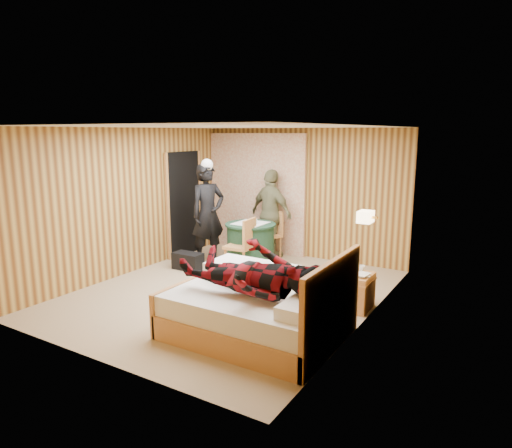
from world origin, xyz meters
The scene contains 23 objects.
floor centered at (0.00, 0.00, 0.00)m, with size 4.20×5.00×0.01m, color tan.
ceiling centered at (0.00, 0.00, 2.50)m, with size 4.20×5.00×0.01m, color white.
wall_back centered at (0.00, 2.50, 1.25)m, with size 4.20×0.02×2.50m, color tan.
wall_left centered at (-2.10, 0.00, 1.25)m, with size 0.02×5.00×2.50m, color tan.
wall_right centered at (2.10, 0.00, 1.25)m, with size 0.02×5.00×2.50m, color tan.
curtain centered at (-1.00, 2.43, 1.20)m, with size 2.20×0.08×2.40m, color beige.
doorway centered at (-2.06, 1.40, 1.02)m, with size 0.06×0.90×2.05m, color black.
wall_lamp centered at (1.92, 0.45, 1.30)m, with size 0.26×0.24×0.16m.
bed centered at (1.12, -1.00, 0.31)m, with size 2.00×1.57×1.08m.
nightstand centered at (1.88, 0.37, 0.26)m, with size 0.38×0.52×0.50m.
round_table centered at (-0.47, 1.35, 0.41)m, with size 0.92×0.92×0.81m.
chair_far centered at (-0.44, 2.07, 0.54)m, with size 0.54×0.54×0.93m.
chair_near centered at (-0.34, 0.92, 0.57)m, with size 0.48×0.48×0.98m.
duffel_bag centered at (-1.34, 0.61, 0.15)m, with size 0.53×0.28×0.30m, color black.
sneaker_left centered at (-0.28, 1.08, 0.06)m, with size 0.27×0.11×0.12m, color white.
sneaker_right centered at (-0.12, 0.87, 0.07)m, with size 0.30×0.12×0.13m, color white.
woman_standing centered at (-1.24, 1.10, 0.94)m, with size 0.68×0.45×1.87m, color black.
man_at_table centered at (-0.47, 2.12, 0.86)m, with size 1.01×0.42×1.72m, color #71704B.
man_on_bed centered at (1.15, -1.23, 0.97)m, with size 1.77×0.67×0.86m, color maroon.
book_lower centered at (1.88, 0.32, 0.51)m, with size 0.17×0.22×0.02m, color white.
book_upper centered at (1.88, 0.32, 0.53)m, with size 0.16×0.22×0.02m, color white.
cup_nightstand centered at (1.88, 0.50, 0.55)m, with size 0.10×0.10×0.09m, color white.
cup_table centered at (-0.37, 1.30, 0.86)m, with size 0.12×0.12×0.10m, color white.
Camera 1 is at (3.78, -5.50, 2.43)m, focal length 32.00 mm.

